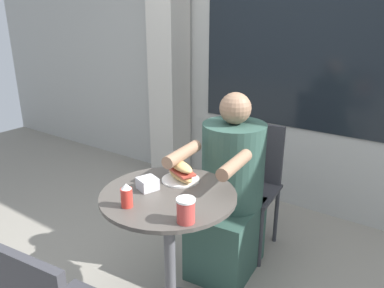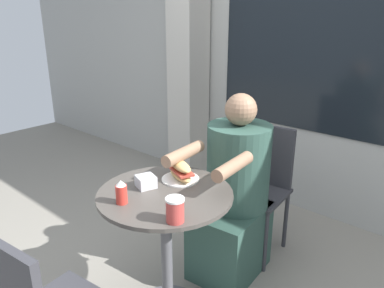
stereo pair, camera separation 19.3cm
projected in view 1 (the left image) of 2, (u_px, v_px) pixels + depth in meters
storefront_wall at (298, 37)px, 2.88m from camera, size 8.00×0.09×2.80m
lattice_pillar at (169, 57)px, 3.40m from camera, size 0.28×0.28×2.40m
cafe_table at (169, 229)px, 1.91m from camera, size 0.68×0.68×0.74m
diner_chair at (253, 175)px, 2.59m from camera, size 0.42×0.42×0.87m
seated_diner at (229, 198)px, 2.32m from camera, size 0.43×0.70×1.15m
sandwich_on_plate at (180, 172)px, 1.97m from camera, size 0.22×0.20×0.10m
drink_cup at (186, 210)px, 1.58m from camera, size 0.08×0.08×0.11m
napkin_box at (148, 184)px, 1.88m from camera, size 0.12×0.12×0.06m
condiment_bottle at (127, 196)px, 1.70m from camera, size 0.05×0.05×0.12m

